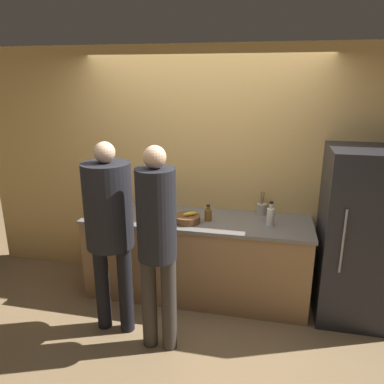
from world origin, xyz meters
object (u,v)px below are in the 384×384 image
cup_red (147,212)px  bottle_clear (271,216)px  refrigerator (360,236)px  bottle_amber (208,214)px  person_center (157,236)px  fruit_bowl (187,219)px  utensil_crock (262,208)px  person_left (109,219)px

cup_red → bottle_clear: bearing=-0.0°
refrigerator → bottle_clear: bearing=-177.7°
bottle_amber → refrigerator: bearing=1.0°
refrigerator → cup_red: bearing=-179.1°
bottle_amber → cup_red: bearing=-179.4°
person_center → bottle_clear: bearing=43.2°
refrigerator → bottle_clear: 0.85m
person_center → bottle_amber: 0.89m
fruit_bowl → utensil_crock: (0.72, 0.40, 0.02)m
fruit_bowl → bottle_amber: 0.22m
refrigerator → person_center: bearing=-153.3°
person_left → bottle_amber: 1.03m
refrigerator → fruit_bowl: size_ratio=6.35×
person_left → fruit_bowl: bearing=47.4°
refrigerator → bottle_amber: bearing=-179.0°
person_left → cup_red: person_left is taller
person_left → fruit_bowl: 0.84m
refrigerator → person_left: (-2.20, -0.72, 0.26)m
person_left → utensil_crock: 1.62m
refrigerator → bottle_amber: (-1.45, -0.03, 0.11)m
person_left → cup_red: size_ratio=18.82×
refrigerator → fruit_bowl: refrigerator is taller
bottle_amber → cup_red: bottle_amber is taller
person_left → person_center: size_ratio=0.99×
bottle_clear → person_left: bearing=-153.3°
utensil_crock → cup_red: bearing=-165.1°
bottle_amber → person_center: bearing=-107.9°
bottle_amber → cup_red: (-0.65, -0.01, -0.02)m
person_left → cup_red: 0.72m
person_center → bottle_clear: (0.89, 0.84, -0.07)m
refrigerator → person_left: person_left is taller
person_center → bottle_amber: (0.27, 0.84, -0.10)m
fruit_bowl → utensil_crock: size_ratio=1.09×
cup_red → bottle_amber: bearing=0.6°
fruit_bowl → utensil_crock: utensil_crock is taller
utensil_crock → cup_red: size_ratio=2.58×
fruit_bowl → bottle_amber: bearing=25.8°
refrigerator → utensil_crock: (-0.93, 0.28, 0.11)m
bottle_clear → utensil_crock: bearing=107.1°
person_left → person_center: person_center is taller
refrigerator → person_left: 2.33m
utensil_crock → cup_red: utensil_crock is taller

